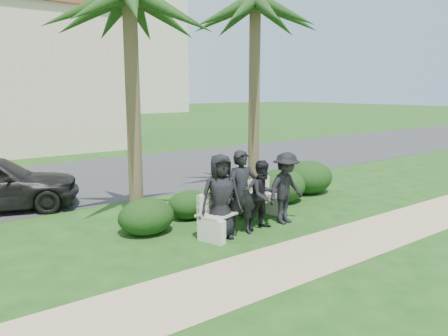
% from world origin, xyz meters
% --- Properties ---
extents(ground, '(160.00, 160.00, 0.00)m').
position_xyz_m(ground, '(0.00, 0.00, 0.00)').
color(ground, '#164313').
rests_on(ground, ground).
extents(footpath, '(30.00, 1.60, 0.01)m').
position_xyz_m(footpath, '(0.00, -1.80, 0.00)').
color(footpath, tan).
rests_on(footpath, ground).
extents(asphalt_street, '(160.00, 8.00, 0.01)m').
position_xyz_m(asphalt_street, '(0.00, 8.00, 0.00)').
color(asphalt_street, '#2D2D30').
rests_on(asphalt_street, ground).
extents(stucco_bldg_right, '(8.40, 8.40, 7.30)m').
position_xyz_m(stucco_bldg_right, '(-1.00, 18.00, 3.66)').
color(stucco_bldg_right, beige).
rests_on(stucco_bldg_right, ground).
extents(hotel_tower, '(26.00, 18.00, 37.30)m').
position_xyz_m(hotel_tower, '(14.00, 55.00, 13.41)').
color(hotel_tower, beige).
rests_on(hotel_tower, ground).
extents(park_bench, '(2.85, 1.33, 0.94)m').
position_xyz_m(park_bench, '(-0.61, 0.29, 0.42)').
color(park_bench, '#A89C8D').
rests_on(park_bench, ground).
extents(man_a, '(1.00, 0.81, 1.78)m').
position_xyz_m(man_a, '(-1.49, 0.02, 0.89)').
color(man_a, black).
rests_on(man_a, ground).
extents(man_b, '(0.77, 0.62, 1.82)m').
position_xyz_m(man_b, '(-0.98, -0.05, 0.91)').
color(man_b, black).
rests_on(man_b, ground).
extents(man_c, '(0.77, 0.60, 1.55)m').
position_xyz_m(man_c, '(-0.38, -0.07, 0.78)').
color(man_c, black).
rests_on(man_c, ground).
extents(man_d, '(1.14, 0.73, 1.67)m').
position_xyz_m(man_d, '(0.32, -0.07, 0.84)').
color(man_d, black).
rests_on(man_d, ground).
extents(hedge_a, '(1.23, 1.02, 0.80)m').
position_xyz_m(hedge_a, '(-2.61, 1.19, 0.40)').
color(hedge_a, black).
rests_on(hedge_a, ground).
extents(hedge_b, '(1.13, 0.94, 0.74)m').
position_xyz_m(hedge_b, '(-2.65, 1.29, 0.37)').
color(hedge_b, black).
rests_on(hedge_b, ground).
extents(hedge_c, '(1.08, 0.89, 0.70)m').
position_xyz_m(hedge_c, '(-1.25, 1.62, 0.35)').
color(hedge_c, black).
rests_on(hedge_c, ground).
extents(hedge_d, '(1.29, 1.06, 0.84)m').
position_xyz_m(hedge_d, '(-0.24, 1.21, 0.42)').
color(hedge_d, black).
rests_on(hedge_d, ground).
extents(hedge_e, '(1.47, 1.22, 0.96)m').
position_xyz_m(hedge_e, '(1.60, 1.40, 0.48)').
color(hedge_e, black).
rests_on(hedge_e, ground).
extents(hedge_f, '(1.56, 1.29, 1.01)m').
position_xyz_m(hedge_f, '(3.06, 1.70, 0.51)').
color(hedge_f, black).
rests_on(hedge_f, ground).
extents(palm_right, '(3.00, 3.00, 6.37)m').
position_xyz_m(palm_right, '(1.60, 2.57, 5.38)').
color(palm_right, brown).
rests_on(palm_right, ground).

